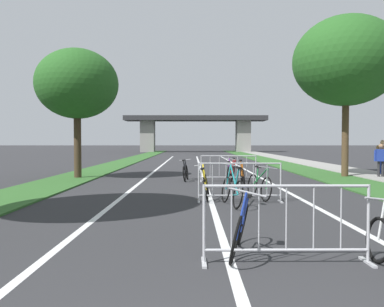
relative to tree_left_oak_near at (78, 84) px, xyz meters
The scene contains 22 objects.
grass_verge_left 13.51m from the tree_left_oak_near, 90.96° to the left, with size 2.14×69.55×0.05m, color #2D5B26.
grass_verge_right 17.51m from the tree_left_oak_near, 49.16° to the left, with size 2.14×69.55×0.05m, color #2D5B26.
sidewalk_path_right 18.98m from the tree_left_oak_near, 44.03° to the left, with size 2.24×69.55×0.08m, color gray.
lane_stripe_center 8.19m from the tree_left_oak_near, 39.82° to the left, with size 0.14×40.23×0.01m, color silver.
lane_stripe_right_lane 10.06m from the tree_left_oak_near, 29.67° to the left, with size 0.14×40.23×0.01m, color silver.
lane_stripe_left_lane 6.77m from the tree_left_oak_near, 57.26° to the left, with size 0.14×40.23×0.01m, color silver.
overpass_bridge 42.27m from the tree_left_oak_near, 82.57° to the left, with size 20.93×4.36×5.35m.
tree_left_oak_near is the anchor object (origin of this frame).
tree_right_maple_mid 11.86m from the tree_left_oak_near, ahead, with size 4.67×4.67×7.16m.
crowd_barrier_nearest 13.89m from the tree_left_oak_near, 62.50° to the right, with size 2.24×0.46×1.05m.
crowd_barrier_second 9.77m from the tree_left_oak_near, 46.91° to the right, with size 2.23×0.45×1.05m.
crowd_barrier_third 7.45m from the tree_left_oak_near, 12.24° to the right, with size 2.25×0.53×1.05m.
bicycle_orange_0 8.06m from the tree_left_oak_near, 15.27° to the right, with size 0.42×1.63×0.90m.
bicycle_green_1 9.87m from the tree_left_oak_near, 41.78° to the right, with size 0.69×1.61×0.95m.
bicycle_teal_2 10.06m from the tree_left_oak_near, 50.53° to the right, with size 0.47×1.75×1.04m.
bicycle_yellow_3 8.93m from the tree_left_oak_near, 48.90° to the right, with size 0.51×1.74×1.00m.
bicycle_black_4 6.05m from the tree_left_oak_near, 11.04° to the right, with size 0.49×1.63×0.88m.
bicycle_blue_5 13.33m from the tree_left_oak_near, 63.85° to the right, with size 0.55×1.66×1.02m.
bicycle_purple_6 7.56m from the tree_left_oak_near, 16.06° to the right, with size 0.49×1.68×0.96m.
bicycle_red_7 7.61m from the tree_left_oak_near, ahead, with size 0.48×1.71×0.95m.
pedestrian_waiting 14.39m from the tree_left_oak_near, ahead, with size 0.61×0.30×1.68m.
pedestrian_in_red_jacket 13.53m from the tree_left_oak_near, ahead, with size 0.54×0.33×1.51m.
Camera 1 is at (-0.51, -1.52, 1.62)m, focal length 36.98 mm.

